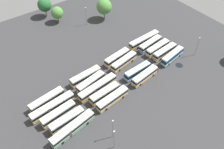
# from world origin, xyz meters

# --- Properties ---
(ground_plane) EXTENTS (131.18, 131.18, 0.00)m
(ground_plane) POSITION_xyz_m (0.00, 0.00, 0.00)
(ground_plane) COLOR #333335
(bus_row0_slot0) EXTENTS (16.28, 4.94, 3.53)m
(bus_row0_slot0) POSITION_xyz_m (-24.40, -10.37, 1.87)
(bus_row0_slot0) COLOR silver
(bus_row0_slot0) RESTS_ON ground_plane
(bus_row0_slot1) EXTENTS (12.39, 3.35, 3.53)m
(bus_row0_slot1) POSITION_xyz_m (-24.29, -6.67, 1.87)
(bus_row0_slot1) COLOR silver
(bus_row0_slot1) RESTS_ON ground_plane
(bus_row0_slot2) EXTENTS (12.63, 3.78, 3.53)m
(bus_row0_slot2) POSITION_xyz_m (-25.32, -2.81, 1.87)
(bus_row0_slot2) COLOR silver
(bus_row0_slot2) RESTS_ON ground_plane
(bus_row0_slot3) EXTENTS (16.23, 3.80, 3.53)m
(bus_row0_slot3) POSITION_xyz_m (-25.60, 0.95, 1.87)
(bus_row0_slot3) COLOR silver
(bus_row0_slot3) RESTS_ON ground_plane
(bus_row0_slot4) EXTENTS (13.16, 3.95, 3.53)m
(bus_row0_slot4) POSITION_xyz_m (-25.77, 4.74, 1.87)
(bus_row0_slot4) COLOR silver
(bus_row0_slot4) RESTS_ON ground_plane
(bus_row1_slot0) EXTENTS (13.09, 3.82, 3.53)m
(bus_row1_slot0) POSITION_xyz_m (-7.30, -8.24, 1.87)
(bus_row1_slot0) COLOR silver
(bus_row1_slot0) RESTS_ON ground_plane
(bus_row1_slot1) EXTENTS (12.00, 3.30, 3.53)m
(bus_row1_slot1) POSITION_xyz_m (-8.00, -4.65, 1.87)
(bus_row1_slot1) COLOR silver
(bus_row1_slot1) RESTS_ON ground_plane
(bus_row1_slot2) EXTENTS (16.26, 4.20, 3.53)m
(bus_row1_slot2) POSITION_xyz_m (-8.43, -0.77, 1.87)
(bus_row1_slot2) COLOR silver
(bus_row1_slot2) RESTS_ON ground_plane
(bus_row1_slot3) EXTENTS (12.38, 4.55, 3.53)m
(bus_row1_slot3) POSITION_xyz_m (-9.05, 2.77, 1.87)
(bus_row1_slot3) COLOR silver
(bus_row1_slot3) RESTS_ON ground_plane
(bus_row1_slot4) EXTENTS (12.85, 3.19, 3.53)m
(bus_row1_slot4) POSITION_xyz_m (-8.91, 6.57, 1.87)
(bus_row1_slot4) COLOR silver
(bus_row1_slot4) RESTS_ON ground_plane
(bus_row2_slot0) EXTENTS (12.22, 3.92, 3.53)m
(bus_row2_slot0) POSITION_xyz_m (9.24, -6.55, 1.87)
(bus_row2_slot0) COLOR silver
(bus_row2_slot0) RESTS_ON ground_plane
(bus_row2_slot1) EXTENTS (12.03, 3.08, 3.53)m
(bus_row2_slot1) POSITION_xyz_m (8.71, -2.92, 1.87)
(bus_row2_slot1) COLOR teal
(bus_row2_slot1) RESTS_ON ground_plane
(bus_row2_slot3) EXTENTS (12.69, 4.50, 3.53)m
(bus_row2_slot3) POSITION_xyz_m (7.90, 4.47, 1.87)
(bus_row2_slot3) COLOR silver
(bus_row2_slot3) RESTS_ON ground_plane
(bus_row2_slot4) EXTENTS (12.33, 4.05, 3.53)m
(bus_row2_slot4) POSITION_xyz_m (7.30, 8.17, 1.87)
(bus_row2_slot4) COLOR silver
(bus_row2_slot4) RESTS_ON ground_plane
(bus_row3_slot0) EXTENTS (12.75, 4.44, 3.53)m
(bus_row3_slot0) POSITION_xyz_m (26.11, -4.70, 1.87)
(bus_row3_slot0) COLOR teal
(bus_row3_slot0) RESTS_ON ground_plane
(bus_row3_slot1) EXTENTS (12.31, 3.48, 3.53)m
(bus_row3_slot1) POSITION_xyz_m (25.55, -0.75, 1.87)
(bus_row3_slot1) COLOR silver
(bus_row3_slot1) RESTS_ON ground_plane
(bus_row3_slot2) EXTENTS (12.43, 3.63, 3.53)m
(bus_row3_slot2) POSITION_xyz_m (24.94, 2.79, 1.87)
(bus_row3_slot2) COLOR silver
(bus_row3_slot2) RESTS_ON ground_plane
(bus_row3_slot3) EXTENTS (12.65, 4.08, 3.53)m
(bus_row3_slot3) POSITION_xyz_m (24.30, 6.70, 1.87)
(bus_row3_slot3) COLOR silver
(bus_row3_slot3) RESTS_ON ground_plane
(bus_row3_slot4) EXTENTS (16.18, 3.23, 3.53)m
(bus_row3_slot4) POSITION_xyz_m (23.99, 10.39, 1.87)
(bus_row3_slot4) COLOR silver
(bus_row3_slot4) RESTS_ON ground_plane
(lamp_post_near_entrance) EXTENTS (0.56, 0.28, 8.93)m
(lamp_post_near_entrance) POSITION_xyz_m (36.12, -8.40, 4.89)
(lamp_post_near_entrance) COLOR slate
(lamp_post_near_entrance) RESTS_ON ground_plane
(lamp_post_mid_lot) EXTENTS (0.56, 0.28, 9.17)m
(lamp_post_mid_lot) POSITION_xyz_m (11.64, 38.41, 5.01)
(lamp_post_mid_lot) COLOR slate
(lamp_post_mid_lot) RESTS_ON ground_plane
(lamp_post_by_building) EXTENTS (0.56, 0.28, 8.78)m
(lamp_post_by_building) POSITION_xyz_m (-17.21, -22.43, 4.81)
(lamp_post_by_building) COLOR slate
(lamp_post_by_building) RESTS_ON ground_plane
(lamp_post_far_corner) EXTENTS (0.56, 0.28, 8.64)m
(lamp_post_far_corner) POSITION_xyz_m (-15.36, -19.32, 4.73)
(lamp_post_far_corner) COLOR slate
(lamp_post_far_corner) RESTS_ON ground_plane
(tree_west_edge) EXTENTS (5.91, 5.91, 8.01)m
(tree_west_edge) POSITION_xyz_m (1.63, 48.70, 5.04)
(tree_west_edge) COLOR brown
(tree_west_edge) RESTS_ON ground_plane
(tree_northwest) EXTENTS (6.82, 6.82, 9.78)m
(tree_northwest) POSITION_xyz_m (-0.78, 57.01, 6.35)
(tree_northwest) COLOR brown
(tree_northwest) RESTS_ON ground_plane
(tree_east_edge) EXTENTS (7.45, 7.45, 10.44)m
(tree_east_edge) POSITION_xyz_m (21.59, 37.47, 6.70)
(tree_east_edge) COLOR brown
(tree_east_edge) RESTS_ON ground_plane
(puddle_front_lane) EXTENTS (2.82, 2.82, 0.01)m
(puddle_front_lane) POSITION_xyz_m (15.81, -5.49, 0.00)
(puddle_front_lane) COLOR black
(puddle_front_lane) RESTS_ON ground_plane
(puddle_between_rows) EXTENTS (3.05, 3.05, 0.01)m
(puddle_between_rows) POSITION_xyz_m (25.86, -9.03, 0.00)
(puddle_between_rows) COLOR black
(puddle_between_rows) RESTS_ON ground_plane
(puddle_back_corner) EXTENTS (2.25, 2.25, 0.01)m
(puddle_back_corner) POSITION_xyz_m (27.72, 4.69, 0.00)
(puddle_back_corner) COLOR black
(puddle_back_corner) RESTS_ON ground_plane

